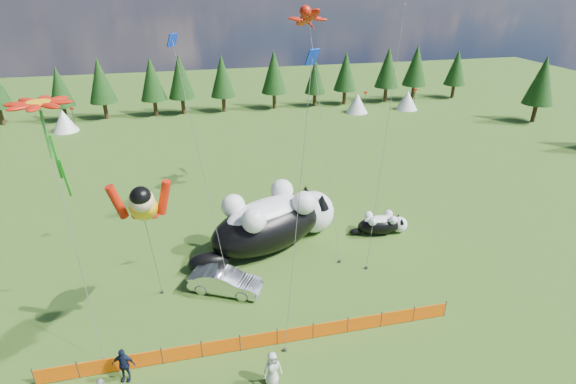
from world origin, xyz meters
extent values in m
plane|color=#183B0A|center=(0.00, 0.00, 0.00)|extent=(160.00, 160.00, 0.00)
cylinder|color=#262626|center=(-11.00, -3.00, 0.55)|extent=(0.06, 0.06, 1.10)
cylinder|color=#262626|center=(-9.00, -3.00, 0.55)|extent=(0.06, 0.06, 1.10)
cylinder|color=#262626|center=(-7.00, -3.00, 0.55)|extent=(0.06, 0.06, 1.10)
cylinder|color=#262626|center=(-5.00, -3.00, 0.55)|extent=(0.06, 0.06, 1.10)
cylinder|color=#262626|center=(-3.00, -3.00, 0.55)|extent=(0.06, 0.06, 1.10)
cylinder|color=#262626|center=(-1.00, -3.00, 0.55)|extent=(0.06, 0.06, 1.10)
cylinder|color=#262626|center=(1.00, -3.00, 0.55)|extent=(0.06, 0.06, 1.10)
cylinder|color=#262626|center=(3.00, -3.00, 0.55)|extent=(0.06, 0.06, 1.10)
cylinder|color=#262626|center=(5.00, -3.00, 0.55)|extent=(0.06, 0.06, 1.10)
cylinder|color=#262626|center=(7.00, -3.00, 0.55)|extent=(0.06, 0.06, 1.10)
cylinder|color=#262626|center=(9.00, -3.00, 0.55)|extent=(0.06, 0.06, 1.10)
cylinder|color=#262626|center=(11.00, -3.00, 0.55)|extent=(0.06, 0.06, 1.10)
cube|color=#FE5B05|center=(-10.00, -3.00, 0.50)|extent=(2.00, 0.04, 0.90)
cube|color=#FE5B05|center=(-8.00, -3.00, 0.50)|extent=(2.00, 0.04, 0.90)
cube|color=#FE5B05|center=(-6.00, -3.00, 0.50)|extent=(2.00, 0.04, 0.90)
cube|color=#FE5B05|center=(-4.00, -3.00, 0.50)|extent=(2.00, 0.04, 0.90)
cube|color=#FE5B05|center=(-2.00, -3.00, 0.50)|extent=(2.00, 0.04, 0.90)
cube|color=#FE5B05|center=(0.00, -3.00, 0.50)|extent=(2.00, 0.04, 0.90)
cube|color=#FE5B05|center=(2.00, -3.00, 0.50)|extent=(2.00, 0.04, 0.90)
cube|color=#FE5B05|center=(4.00, -3.00, 0.50)|extent=(2.00, 0.04, 0.90)
cube|color=#FE5B05|center=(6.00, -3.00, 0.50)|extent=(2.00, 0.04, 0.90)
cube|color=#FE5B05|center=(8.00, -3.00, 0.50)|extent=(2.00, 0.04, 0.90)
cube|color=#FE5B05|center=(10.00, -3.00, 0.50)|extent=(2.00, 0.04, 0.90)
ellipsoid|color=black|center=(2.36, 6.65, 1.82)|extent=(10.03, 7.59, 3.64)
ellipsoid|color=white|center=(2.36, 6.65, 2.73)|extent=(7.51, 5.57, 2.22)
sphere|color=white|center=(6.24, 8.39, 1.62)|extent=(3.23, 3.23, 3.23)
sphere|color=#D95479|center=(7.49, 8.95, 1.62)|extent=(0.45, 0.45, 0.45)
ellipsoid|color=black|center=(-2.06, 4.67, 0.71)|extent=(3.16, 2.45, 1.41)
cone|color=black|center=(6.63, 7.50, 2.91)|extent=(1.13, 1.13, 1.13)
cone|color=black|center=(5.84, 9.27, 2.91)|extent=(1.13, 1.13, 1.13)
sphere|color=white|center=(3.86, 8.76, 3.54)|extent=(1.70, 1.70, 1.70)
sphere|color=white|center=(4.93, 6.36, 3.54)|extent=(1.70, 1.70, 1.70)
sphere|color=white|center=(-0.02, 7.03, 3.54)|extent=(1.70, 1.70, 1.70)
sphere|color=white|center=(1.06, 4.63, 3.54)|extent=(1.70, 1.70, 1.70)
ellipsoid|color=black|center=(11.13, 6.77, 0.69)|extent=(3.57, 1.88, 1.38)
ellipsoid|color=white|center=(11.13, 6.77, 1.04)|extent=(2.69, 1.36, 0.84)
sphere|color=white|center=(12.74, 6.64, 0.61)|extent=(1.23, 1.23, 1.23)
sphere|color=#D95479|center=(13.26, 6.60, 0.61)|extent=(0.17, 0.17, 0.17)
ellipsoid|color=black|center=(9.30, 6.92, 0.27)|extent=(1.11, 0.62, 0.54)
cone|color=black|center=(12.71, 6.27, 1.10)|extent=(0.43, 0.43, 0.43)
cone|color=black|center=(12.77, 7.01, 1.10)|extent=(0.43, 0.43, 0.43)
sphere|color=white|center=(12.01, 7.20, 1.34)|extent=(0.64, 0.64, 0.64)
sphere|color=white|center=(11.93, 6.21, 1.34)|extent=(0.64, 0.64, 0.64)
sphere|color=white|center=(10.41, 7.33, 1.34)|extent=(0.64, 0.64, 0.64)
sphere|color=white|center=(10.33, 6.34, 1.34)|extent=(0.64, 0.64, 0.64)
imported|color=silver|center=(-1.22, 2.23, 0.75)|extent=(4.80, 3.45, 1.50)
imported|color=#121A31|center=(-6.75, -3.60, 0.97)|extent=(1.23, 0.82, 1.93)
imported|color=beige|center=(0.25, -5.47, 0.95)|extent=(1.00, 0.72, 1.91)
cylinder|color=#595959|center=(-5.10, 1.05, 4.08)|extent=(0.03, 0.03, 8.73)
cube|color=#262626|center=(-5.16, 2.94, 0.08)|extent=(0.15, 0.15, 0.16)
cylinder|color=#595959|center=(6.82, 8.35, 7.73)|extent=(0.03, 0.03, 17.86)
cube|color=#262626|center=(6.83, 3.63, 0.08)|extent=(0.15, 0.15, 0.16)
cylinder|color=#595959|center=(-8.49, -0.67, 6.51)|extent=(0.03, 0.03, 13.09)
cube|color=#262626|center=(-7.99, -2.13, 0.08)|extent=(0.15, 0.15, 0.16)
cube|color=#1B961B|center=(-8.99, 0.80, 10.25)|extent=(0.21, 0.21, 4.62)
cylinder|color=#595959|center=(-1.95, 3.31, 7.56)|extent=(0.03, 0.03, 15.20)
cube|color=#262626|center=(-0.96, 1.93, 0.08)|extent=(0.15, 0.15, 0.16)
cylinder|color=#595959|center=(10.21, 5.01, 11.41)|extent=(0.03, 0.03, 23.36)
cube|color=#262626|center=(8.37, 2.49, 0.08)|extent=(0.15, 0.15, 0.16)
cylinder|color=#595959|center=(2.31, -2.04, 7.40)|extent=(0.03, 0.03, 14.95)
cube|color=#262626|center=(1.30, -3.55, 0.08)|extent=(0.15, 0.15, 0.16)
camera|label=1|loc=(-2.59, -21.04, 17.92)|focal=28.00mm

